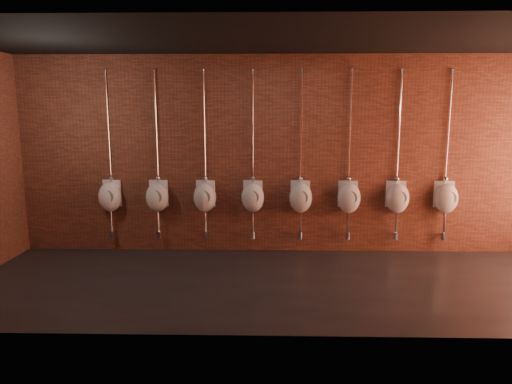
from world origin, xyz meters
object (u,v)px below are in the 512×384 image
(urinal_5, at_px, (349,197))
(urinal_2, at_px, (205,196))
(urinal_0, at_px, (110,196))
(urinal_6, at_px, (397,197))
(urinal_3, at_px, (253,197))
(urinal_4, at_px, (301,197))
(urinal_1, at_px, (157,196))
(urinal_7, at_px, (446,197))

(urinal_5, bearing_deg, urinal_2, 180.00)
(urinal_2, xyz_separation_m, urinal_5, (2.34, 0.00, 0.00))
(urinal_0, xyz_separation_m, urinal_6, (4.68, 0.00, 0.00))
(urinal_3, bearing_deg, urinal_4, 0.00)
(urinal_0, height_order, urinal_1, same)
(urinal_4, bearing_deg, urinal_0, 180.00)
(urinal_4, relative_size, urinal_7, 1.00)
(urinal_3, bearing_deg, urinal_2, 180.00)
(urinal_1, height_order, urinal_5, same)
(urinal_2, bearing_deg, urinal_6, 0.00)
(urinal_2, height_order, urinal_3, same)
(urinal_2, bearing_deg, urinal_4, 0.00)
(urinal_0, relative_size, urinal_6, 1.00)
(urinal_0, distance_m, urinal_6, 4.68)
(urinal_2, distance_m, urinal_3, 0.78)
(urinal_3, distance_m, urinal_6, 2.34)
(urinal_0, distance_m, urinal_5, 3.90)
(urinal_3, bearing_deg, urinal_6, 0.00)
(urinal_5, xyz_separation_m, urinal_7, (1.56, 0.00, 0.00))
(urinal_1, relative_size, urinal_7, 1.00)
(urinal_1, bearing_deg, urinal_7, 0.00)
(urinal_1, xyz_separation_m, urinal_6, (3.90, 0.00, 0.00))
(urinal_0, bearing_deg, urinal_2, 0.00)
(urinal_1, bearing_deg, urinal_2, 0.00)
(urinal_1, height_order, urinal_4, same)
(urinal_3, height_order, urinal_4, same)
(urinal_3, xyz_separation_m, urinal_7, (3.12, 0.00, 0.00))
(urinal_3, relative_size, urinal_4, 1.00)
(urinal_6, distance_m, urinal_7, 0.78)
(urinal_5, bearing_deg, urinal_3, 180.00)
(urinal_2, bearing_deg, urinal_0, 180.00)
(urinal_0, relative_size, urinal_5, 1.00)
(urinal_5, relative_size, urinal_6, 1.00)
(urinal_3, bearing_deg, urinal_5, 0.00)
(urinal_3, bearing_deg, urinal_0, 180.00)
(urinal_1, relative_size, urinal_5, 1.00)
(urinal_2, distance_m, urinal_4, 1.56)
(urinal_0, relative_size, urinal_4, 1.00)
(urinal_2, relative_size, urinal_4, 1.00)
(urinal_2, height_order, urinal_6, same)
(urinal_7, bearing_deg, urinal_5, 180.00)
(urinal_3, height_order, urinal_5, same)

